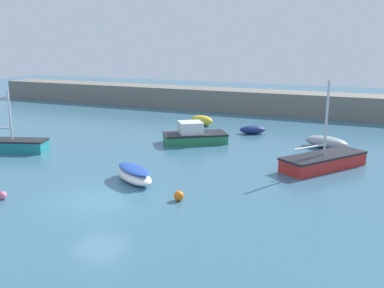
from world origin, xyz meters
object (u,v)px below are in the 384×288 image
rowboat_blue_near (326,142)px  fishing_dinghy_green (202,120)px  sailboat_twin_hulled (323,161)px  mooring_buoy_orange (179,196)px  cabin_cruiser_white (194,135)px  sailboat_short_mast (13,145)px  mooring_buoy_pink (2,195)px  rowboat_with_red_cover (134,174)px  dinghy_near_pier (252,130)px

rowboat_blue_near → fishing_dinghy_green: bearing=0.8°
fishing_dinghy_green → sailboat_twin_hulled: (11.64, -9.39, -0.00)m
rowboat_blue_near → mooring_buoy_orange: size_ratio=7.25×
cabin_cruiser_white → fishing_dinghy_green: cabin_cruiser_white is taller
rowboat_blue_near → mooring_buoy_orange: (-4.94, -13.44, -0.17)m
rowboat_blue_near → sailboat_short_mast: 21.51m
cabin_cruiser_white → mooring_buoy_orange: cabin_cruiser_white is taller
sailboat_twin_hulled → mooring_buoy_pink: 17.35m
rowboat_blue_near → sailboat_twin_hulled: bearing=116.4°
rowboat_with_red_cover → fishing_dinghy_green: bearing=-47.3°
sailboat_twin_hulled → mooring_buoy_orange: size_ratio=11.88×
mooring_buoy_orange → cabin_cruiser_white: bearing=110.4°
rowboat_with_red_cover → mooring_buoy_pink: 6.39m
fishing_dinghy_green → mooring_buoy_pink: size_ratio=6.18×
rowboat_blue_near → sailboat_short_mast: (-19.20, -9.68, 0.04)m
rowboat_blue_near → sailboat_twin_hulled: 5.28m
sailboat_short_mast → sailboat_twin_hulled: 20.18m
rowboat_with_red_cover → dinghy_near_pier: bearing=-66.3°
cabin_cruiser_white → sailboat_short_mast: bearing=-179.9°
dinghy_near_pier → cabin_cruiser_white: size_ratio=0.46×
dinghy_near_pier → fishing_dinghy_green: (-5.12, 1.64, 0.12)m
mooring_buoy_orange → dinghy_near_pier: bearing=93.9°
cabin_cruiser_white → rowboat_with_red_cover: size_ratio=1.46×
rowboat_blue_near → cabin_cruiser_white: bearing=35.9°
rowboat_with_red_cover → mooring_buoy_pink: (-4.28, -4.73, -0.22)m
mooring_buoy_orange → sailboat_twin_hulled: bearing=56.5°
rowboat_blue_near → mooring_buoy_orange: 14.32m
cabin_cruiser_white → sailboat_short_mast: size_ratio=1.02×
rowboat_with_red_cover → cabin_cruiser_white: bearing=-52.8°
cabin_cruiser_white → rowboat_blue_near: (9.06, 2.38, -0.16)m
cabin_cruiser_white → rowboat_blue_near: size_ratio=1.43×
cabin_cruiser_white → mooring_buoy_pink: cabin_cruiser_white is taller
rowboat_with_red_cover → rowboat_blue_near: bearing=-92.2°
cabin_cruiser_white → fishing_dinghy_green: size_ratio=2.03×
rowboat_blue_near → mooring_buoy_orange: bearing=91.0°
dinghy_near_pier → sailboat_short_mast: (-13.17, -12.18, 0.12)m
sailboat_short_mast → mooring_buoy_orange: (14.26, -3.76, -0.21)m
sailboat_short_mast → rowboat_with_red_cover: 11.14m
fishing_dinghy_green → rowboat_blue_near: fishing_dinghy_green is taller
fishing_dinghy_green → rowboat_with_red_cover: size_ratio=0.72×
sailboat_twin_hulled → mooring_buoy_pink: sailboat_twin_hulled is taller
cabin_cruiser_white → mooring_buoy_pink: size_ratio=12.57×
sailboat_short_mast → rowboat_with_red_cover: bearing=-31.4°
mooring_buoy_pink → cabin_cruiser_white: bearing=76.2°
sailboat_short_mast → rowboat_blue_near: bearing=7.0°
rowboat_blue_near → sailboat_short_mast: sailboat_short_mast is taller
rowboat_with_red_cover → sailboat_twin_hulled: bearing=-110.1°
sailboat_twin_hulled → sailboat_short_mast: bearing=136.6°
dinghy_near_pier → rowboat_with_red_cover: (-2.26, -14.43, 0.09)m
sailboat_twin_hulled → mooring_buoy_pink: size_ratio=14.38×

